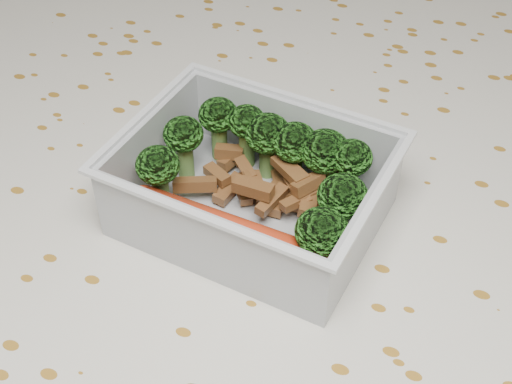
% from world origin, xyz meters
% --- Properties ---
extents(dining_table, '(1.40, 0.90, 0.75)m').
position_xyz_m(dining_table, '(0.00, 0.00, 0.67)').
color(dining_table, brown).
rests_on(dining_table, ground).
extents(tablecloth, '(1.46, 0.96, 0.19)m').
position_xyz_m(tablecloth, '(0.00, 0.00, 0.72)').
color(tablecloth, silver).
rests_on(tablecloth, dining_table).
extents(lunch_container, '(0.17, 0.14, 0.06)m').
position_xyz_m(lunch_container, '(-0.01, 0.00, 0.78)').
color(lunch_container, silver).
rests_on(lunch_container, tablecloth).
extents(broccoli_florets, '(0.14, 0.10, 0.05)m').
position_xyz_m(broccoli_florets, '(0.00, 0.02, 0.79)').
color(broccoli_florets, '#608C3F').
rests_on(broccoli_florets, lunch_container).
extents(meat_pile, '(0.10, 0.06, 0.03)m').
position_xyz_m(meat_pile, '(-0.00, 0.02, 0.77)').
color(meat_pile, brown).
rests_on(meat_pile, lunch_container).
extents(sausage, '(0.14, 0.03, 0.02)m').
position_xyz_m(sausage, '(-0.01, -0.03, 0.78)').
color(sausage, '#BA3216').
rests_on(sausage, lunch_container).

